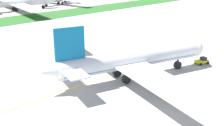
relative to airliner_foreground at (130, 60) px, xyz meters
The scene contains 6 objects.
ground_plane 6.17m from the airliner_foreground, 57.12° to the left, with size 600.00×600.00×0.00m, color #ADAAA5.
apron_taxi_line 7.59m from the airliner_foreground, 72.08° to the left, with size 280.00×0.36×0.01m, color yellow.
airliner_foreground is the anchor object (origin of this frame).
pushback_tug 26.51m from the airliner_foreground, 15.67° to the right, with size 6.15×3.57×2.12m.
ground_crew_wingwalker_port 10.95m from the airliner_foreground, 35.67° to the right, with size 0.55×0.34×1.61m.
parked_airliner_far_centre 133.68m from the airliner_foreground, 75.73° to the left, with size 49.69×80.29×15.12m.
Camera 1 is at (-56.39, -53.55, 30.10)m, focal length 47.43 mm.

